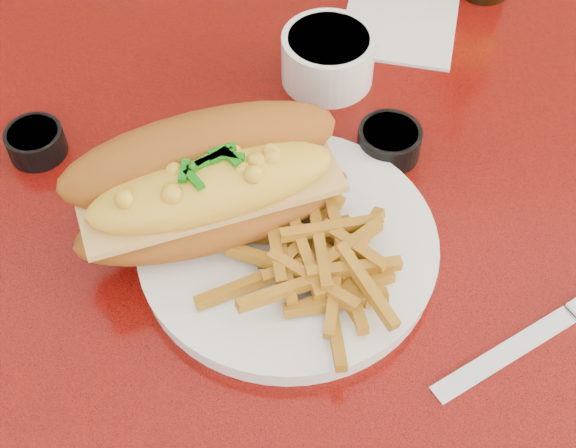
{
  "coord_description": "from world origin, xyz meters",
  "views": [
    {
      "loc": [
        0.01,
        -0.42,
        1.31
      ],
      "look_at": [
        0.0,
        -0.03,
        0.81
      ],
      "focal_mm": 50.0,
      "sensor_mm": 36.0,
      "label": 1
    }
  ],
  "objects_px": {
    "booth_bench_far": "(292,45)",
    "sauce_cup_left": "(36,141)",
    "gravy_ramekin": "(328,57)",
    "fork": "(234,270)",
    "knife": "(562,319)",
    "mac_hoagie": "(209,183)",
    "dinner_plate": "(288,246)",
    "diner_table": "(286,321)",
    "sauce_cup_right": "(389,141)"
  },
  "relations": [
    {
      "from": "booth_bench_far",
      "to": "sauce_cup_left",
      "type": "height_order",
      "value": "booth_bench_far"
    },
    {
      "from": "gravy_ramekin",
      "to": "sauce_cup_left",
      "type": "relative_size",
      "value": 1.54
    },
    {
      "from": "fork",
      "to": "knife",
      "type": "distance_m",
      "value": 0.26
    },
    {
      "from": "knife",
      "to": "sauce_cup_left",
      "type": "bearing_deg",
      "value": 126.28
    },
    {
      "from": "mac_hoagie",
      "to": "knife",
      "type": "height_order",
      "value": "mac_hoagie"
    },
    {
      "from": "mac_hoagie",
      "to": "fork",
      "type": "bearing_deg",
      "value": -89.0
    },
    {
      "from": "dinner_plate",
      "to": "fork",
      "type": "bearing_deg",
      "value": -145.55
    },
    {
      "from": "fork",
      "to": "knife",
      "type": "xyz_separation_m",
      "value": [
        0.26,
        -0.03,
        -0.01
      ]
    },
    {
      "from": "gravy_ramekin",
      "to": "sauce_cup_left",
      "type": "height_order",
      "value": "gravy_ramekin"
    },
    {
      "from": "diner_table",
      "to": "sauce_cup_right",
      "type": "bearing_deg",
      "value": 41.95
    },
    {
      "from": "fork",
      "to": "sauce_cup_left",
      "type": "height_order",
      "value": "sauce_cup_left"
    },
    {
      "from": "sauce_cup_right",
      "to": "diner_table",
      "type": "bearing_deg",
      "value": -138.05
    },
    {
      "from": "gravy_ramekin",
      "to": "sauce_cup_right",
      "type": "bearing_deg",
      "value": -61.96
    },
    {
      "from": "dinner_plate",
      "to": "sauce_cup_left",
      "type": "relative_size",
      "value": 4.62
    },
    {
      "from": "dinner_plate",
      "to": "gravy_ramekin",
      "type": "relative_size",
      "value": 3.01
    },
    {
      "from": "fork",
      "to": "sauce_cup_left",
      "type": "bearing_deg",
      "value": 42.62
    },
    {
      "from": "dinner_plate",
      "to": "sauce_cup_left",
      "type": "bearing_deg",
      "value": 154.08
    },
    {
      "from": "booth_bench_far",
      "to": "gravy_ramekin",
      "type": "xyz_separation_m",
      "value": [
        0.04,
        -0.63,
        0.51
      ]
    },
    {
      "from": "mac_hoagie",
      "to": "sauce_cup_right",
      "type": "bearing_deg",
      "value": 10.4
    },
    {
      "from": "dinner_plate",
      "to": "sauce_cup_left",
      "type": "distance_m",
      "value": 0.25
    },
    {
      "from": "diner_table",
      "to": "sauce_cup_left",
      "type": "relative_size",
      "value": 17.76
    },
    {
      "from": "fork",
      "to": "sauce_cup_left",
      "type": "distance_m",
      "value": 0.23
    },
    {
      "from": "diner_table",
      "to": "gravy_ramekin",
      "type": "height_order",
      "value": "gravy_ramekin"
    },
    {
      "from": "fork",
      "to": "sauce_cup_right",
      "type": "xyz_separation_m",
      "value": [
        0.13,
        0.14,
        -0.0
      ]
    },
    {
      "from": "sauce_cup_left",
      "to": "fork",
      "type": "bearing_deg",
      "value": -37.02
    },
    {
      "from": "booth_bench_far",
      "to": "dinner_plate",
      "type": "xyz_separation_m",
      "value": [
        0.0,
        -0.84,
        0.49
      ]
    },
    {
      "from": "sauce_cup_right",
      "to": "dinner_plate",
      "type": "bearing_deg",
      "value": -128.43
    },
    {
      "from": "booth_bench_far",
      "to": "knife",
      "type": "height_order",
      "value": "booth_bench_far"
    },
    {
      "from": "dinner_plate",
      "to": "gravy_ramekin",
      "type": "xyz_separation_m",
      "value": [
        0.04,
        0.21,
        0.02
      ]
    },
    {
      "from": "dinner_plate",
      "to": "fork",
      "type": "xyz_separation_m",
      "value": [
        -0.04,
        -0.03,
        0.01
      ]
    },
    {
      "from": "mac_hoagie",
      "to": "sauce_cup_left",
      "type": "height_order",
      "value": "mac_hoagie"
    },
    {
      "from": "mac_hoagie",
      "to": "fork",
      "type": "xyz_separation_m",
      "value": [
        0.02,
        -0.05,
        -0.04
      ]
    },
    {
      "from": "diner_table",
      "to": "sauce_cup_left",
      "type": "bearing_deg",
      "value": 160.49
    },
    {
      "from": "booth_bench_far",
      "to": "gravy_ramekin",
      "type": "height_order",
      "value": "booth_bench_far"
    },
    {
      "from": "diner_table",
      "to": "dinner_plate",
      "type": "height_order",
      "value": "dinner_plate"
    },
    {
      "from": "mac_hoagie",
      "to": "diner_table",
      "type": "bearing_deg",
      "value": -13.61
    },
    {
      "from": "mac_hoagie",
      "to": "sauce_cup_right",
      "type": "distance_m",
      "value": 0.18
    },
    {
      "from": "mac_hoagie",
      "to": "fork",
      "type": "relative_size",
      "value": 1.73
    },
    {
      "from": "fork",
      "to": "knife",
      "type": "height_order",
      "value": "fork"
    },
    {
      "from": "booth_bench_far",
      "to": "sauce_cup_left",
      "type": "distance_m",
      "value": 0.91
    },
    {
      "from": "booth_bench_far",
      "to": "sauce_cup_left",
      "type": "relative_size",
      "value": 17.33
    },
    {
      "from": "booth_bench_far",
      "to": "mac_hoagie",
      "type": "height_order",
      "value": "booth_bench_far"
    },
    {
      "from": "knife",
      "to": "sauce_cup_right",
      "type": "bearing_deg",
      "value": 92.86
    },
    {
      "from": "diner_table",
      "to": "sauce_cup_left",
      "type": "height_order",
      "value": "sauce_cup_left"
    },
    {
      "from": "sauce_cup_left",
      "to": "sauce_cup_right",
      "type": "relative_size",
      "value": 0.97
    },
    {
      "from": "dinner_plate",
      "to": "knife",
      "type": "xyz_separation_m",
      "value": [
        0.21,
        -0.06,
        -0.01
      ]
    },
    {
      "from": "diner_table",
      "to": "mac_hoagie",
      "type": "bearing_deg",
      "value": -173.77
    },
    {
      "from": "sauce_cup_right",
      "to": "knife",
      "type": "relative_size",
      "value": 0.38
    },
    {
      "from": "gravy_ramekin",
      "to": "sauce_cup_left",
      "type": "bearing_deg",
      "value": -158.82
    },
    {
      "from": "fork",
      "to": "knife",
      "type": "relative_size",
      "value": 0.78
    }
  ]
}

